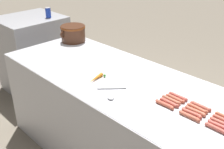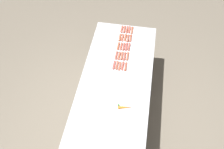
{
  "view_description": "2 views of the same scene",
  "coord_description": "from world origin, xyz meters",
  "px_view_note": "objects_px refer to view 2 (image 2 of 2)",
  "views": [
    {
      "loc": [
        -1.42,
        -1.24,
        1.89
      ],
      "look_at": [
        -0.01,
        0.17,
        0.88
      ],
      "focal_mm": 43.5,
      "sensor_mm": 36.0,
      "label": 1
    },
    {
      "loc": [
        -0.27,
        1.72,
        3.38
      ],
      "look_at": [
        0.05,
        -0.22,
        0.93
      ],
      "focal_mm": 40.46,
      "sensor_mm": 36.0,
      "label": 2
    }
  ],
  "objects_px": {
    "hot_dog_7": "(126,47)",
    "hot_dog_18": "(119,56)",
    "hot_dog_19": "(117,65)",
    "hot_dog_20": "(122,29)",
    "hot_dog_16": "(123,38)",
    "hot_dog_24": "(114,65)",
    "hot_dog_3": "(128,56)",
    "hot_dog_14": "(120,66)",
    "hot_dog_17": "(121,46)",
    "hot_dog_22": "(118,46)",
    "hot_dog_13": "(122,56)",
    "carrot": "(125,107)",
    "hot_dog_4": "(126,67)",
    "hot_dog_9": "(123,66)",
    "hot_dog_15": "(124,29)",
    "hot_dog_0": "(132,30)",
    "hot_dog_5": "(129,30)",
    "hot_dog_8": "(125,56)",
    "hot_dog_2": "(129,47)",
    "hot_dog_21": "(120,37)",
    "hot_dog_6": "(128,38)",
    "hot_dog_1": "(131,38)",
    "hot_dog_12": "(124,47)",
    "serving_spoon": "(134,91)",
    "hot_dog_23": "(116,55)",
    "hot_dog_10": "(127,30)",
    "hot_dog_11": "(125,37)"
  },
  "relations": [
    {
      "from": "hot_dog_3",
      "to": "serving_spoon",
      "type": "height_order",
      "value": "hot_dog_3"
    },
    {
      "from": "hot_dog_7",
      "to": "hot_dog_18",
      "type": "height_order",
      "value": "same"
    },
    {
      "from": "hot_dog_6",
      "to": "hot_dog_0",
      "type": "bearing_deg",
      "value": -102.0
    },
    {
      "from": "hot_dog_19",
      "to": "hot_dog_14",
      "type": "bearing_deg",
      "value": 167.3
    },
    {
      "from": "hot_dog_19",
      "to": "hot_dog_20",
      "type": "bearing_deg",
      "value": -86.96
    },
    {
      "from": "hot_dog_4",
      "to": "hot_dog_19",
      "type": "relative_size",
      "value": 1.0
    },
    {
      "from": "hot_dog_3",
      "to": "hot_dog_7",
      "type": "relative_size",
      "value": 1.0
    },
    {
      "from": "hot_dog_1",
      "to": "hot_dog_2",
      "type": "xyz_separation_m",
      "value": [
        -0.0,
        0.18,
        0.0
      ]
    },
    {
      "from": "hot_dog_12",
      "to": "hot_dog_16",
      "type": "bearing_deg",
      "value": -76.36
    },
    {
      "from": "hot_dog_16",
      "to": "hot_dog_24",
      "type": "height_order",
      "value": "same"
    },
    {
      "from": "hot_dog_17",
      "to": "hot_dog_14",
      "type": "bearing_deg",
      "value": 95.29
    },
    {
      "from": "hot_dog_12",
      "to": "hot_dog_18",
      "type": "height_order",
      "value": "same"
    },
    {
      "from": "hot_dog_22",
      "to": "carrot",
      "type": "distance_m",
      "value": 0.99
    },
    {
      "from": "hot_dog_9",
      "to": "hot_dog_17",
      "type": "height_order",
      "value": "same"
    },
    {
      "from": "hot_dog_9",
      "to": "hot_dog_11",
      "type": "relative_size",
      "value": 1.0
    },
    {
      "from": "hot_dog_2",
      "to": "hot_dog_8",
      "type": "height_order",
      "value": "same"
    },
    {
      "from": "hot_dog_2",
      "to": "hot_dog_8",
      "type": "relative_size",
      "value": 1.0
    },
    {
      "from": "hot_dog_9",
      "to": "hot_dog_16",
      "type": "bearing_deg",
      "value": -81.85
    },
    {
      "from": "hot_dog_16",
      "to": "hot_dog_17",
      "type": "height_order",
      "value": "same"
    },
    {
      "from": "hot_dog_2",
      "to": "hot_dog_3",
      "type": "xyz_separation_m",
      "value": [
        -0.0,
        0.18,
        0.0
      ]
    },
    {
      "from": "hot_dog_3",
      "to": "hot_dog_14",
      "type": "height_order",
      "value": "same"
    },
    {
      "from": "hot_dog_21",
      "to": "hot_dog_22",
      "type": "distance_m",
      "value": 0.18
    },
    {
      "from": "hot_dog_7",
      "to": "hot_dog_3",
      "type": "bearing_deg",
      "value": 102.64
    },
    {
      "from": "hot_dog_2",
      "to": "hot_dog_22",
      "type": "distance_m",
      "value": 0.15
    },
    {
      "from": "hot_dog_5",
      "to": "hot_dog_19",
      "type": "height_order",
      "value": "same"
    },
    {
      "from": "hot_dog_16",
      "to": "hot_dog_20",
      "type": "bearing_deg",
      "value": -78.66
    },
    {
      "from": "serving_spoon",
      "to": "hot_dog_8",
      "type": "bearing_deg",
      "value": -70.27
    },
    {
      "from": "hot_dog_3",
      "to": "carrot",
      "type": "height_order",
      "value": "carrot"
    },
    {
      "from": "hot_dog_0",
      "to": "hot_dog_3",
      "type": "bearing_deg",
      "value": 90.28
    },
    {
      "from": "hot_dog_0",
      "to": "hot_dog_5",
      "type": "xyz_separation_m",
      "value": [
        0.04,
        -0.01,
        0.0
      ]
    },
    {
      "from": "hot_dog_10",
      "to": "hot_dog_15",
      "type": "height_order",
      "value": "same"
    },
    {
      "from": "hot_dog_24",
      "to": "hot_dog_0",
      "type": "bearing_deg",
      "value": -102.1
    },
    {
      "from": "hot_dog_5",
      "to": "hot_dog_7",
      "type": "height_order",
      "value": "same"
    },
    {
      "from": "hot_dog_17",
      "to": "hot_dog_22",
      "type": "bearing_deg",
      "value": 3.24
    },
    {
      "from": "hot_dog_12",
      "to": "serving_spoon",
      "type": "height_order",
      "value": "hot_dog_12"
    },
    {
      "from": "hot_dog_0",
      "to": "hot_dog_24",
      "type": "height_order",
      "value": "same"
    },
    {
      "from": "hot_dog_0",
      "to": "hot_dog_22",
      "type": "xyz_separation_m",
      "value": [
        0.15,
        0.36,
        0.0
      ]
    },
    {
      "from": "hot_dog_7",
      "to": "carrot",
      "type": "bearing_deg",
      "value": 96.55
    },
    {
      "from": "hot_dog_2",
      "to": "hot_dog_4",
      "type": "xyz_separation_m",
      "value": [
        -0.0,
        0.37,
        0.0
      ]
    },
    {
      "from": "hot_dog_17",
      "to": "hot_dog_21",
      "type": "bearing_deg",
      "value": -76.73
    },
    {
      "from": "hot_dog_4",
      "to": "hot_dog_9",
      "type": "height_order",
      "value": "same"
    },
    {
      "from": "hot_dog_23",
      "to": "hot_dog_24",
      "type": "distance_m",
      "value": 0.17
    },
    {
      "from": "hot_dog_13",
      "to": "carrot",
      "type": "xyz_separation_m",
      "value": [
        -0.15,
        0.79,
        0.0
      ]
    },
    {
      "from": "hot_dog_24",
      "to": "hot_dog_22",
      "type": "bearing_deg",
      "value": -90.49
    },
    {
      "from": "hot_dog_5",
      "to": "hot_dog_7",
      "type": "distance_m",
      "value": 0.36
    },
    {
      "from": "hot_dog_3",
      "to": "hot_dog_8",
      "type": "height_order",
      "value": "same"
    },
    {
      "from": "hot_dog_13",
      "to": "hot_dog_18",
      "type": "xyz_separation_m",
      "value": [
        0.04,
        0.01,
        0.0
      ]
    },
    {
      "from": "hot_dog_23",
      "to": "serving_spoon",
      "type": "distance_m",
      "value": 0.62
    },
    {
      "from": "hot_dog_15",
      "to": "hot_dog_3",
      "type": "bearing_deg",
      "value": 102.27
    },
    {
      "from": "hot_dog_13",
      "to": "hot_dog_0",
      "type": "bearing_deg",
      "value": -97.96
    }
  ]
}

